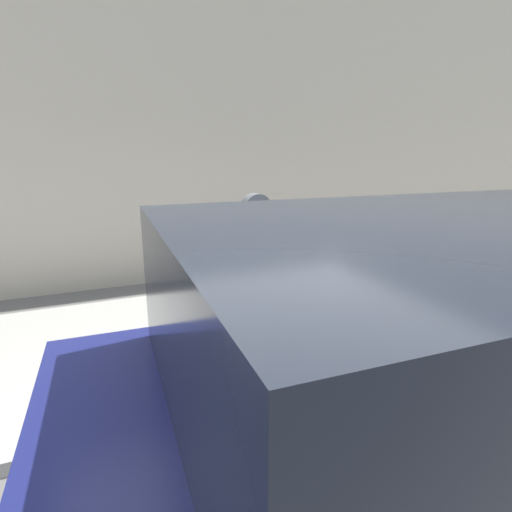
{
  "coord_description": "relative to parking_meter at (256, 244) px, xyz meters",
  "views": [
    {
      "loc": [
        -0.81,
        -1.79,
        2.04
      ],
      "look_at": [
        0.4,
        1.1,
        1.22
      ],
      "focal_mm": 28.0,
      "sensor_mm": 36.0,
      "label": 1
    }
  ],
  "objects": [
    {
      "name": "building_facade",
      "position": [
        -0.4,
        3.53,
        2.13
      ],
      "size": [
        24.0,
        0.3,
        6.89
      ],
      "color": "beige",
      "rests_on": "ground_plane"
    },
    {
      "name": "sidewalk",
      "position": [
        -0.4,
        1.1,
        -1.27
      ],
      "size": [
        24.0,
        2.8,
        0.11
      ],
      "color": "#ADAAA3",
      "rests_on": "ground_plane"
    },
    {
      "name": "ground_plane",
      "position": [
        -0.4,
        -1.1,
        -1.32
      ],
      "size": [
        60.0,
        60.0,
        0.0
      ],
      "primitive_type": "plane",
      "color": "slate"
    },
    {
      "name": "parking_meter",
      "position": [
        0.0,
        0.0,
        0.0
      ],
      "size": [
        0.22,
        0.14,
        1.61
      ],
      "color": "gray",
      "rests_on": "sidewalk"
    }
  ]
}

